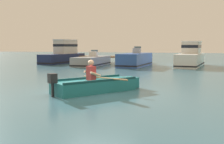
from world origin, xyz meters
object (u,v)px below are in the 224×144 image
rowboat_with_person (96,85)px  moored_boat_blue (135,60)px  moored_boat_grey (92,61)px  moored_boat_navy (64,54)px  moored_boat_white (191,57)px

rowboat_with_person → moored_boat_blue: moored_boat_blue is taller
moored_boat_grey → moored_boat_navy: bearing=149.8°
rowboat_with_person → moored_boat_navy: moored_boat_navy is taller
rowboat_with_person → moored_boat_blue: 12.76m
rowboat_with_person → moored_boat_grey: (-5.08, 12.62, 0.11)m
moored_boat_blue → moored_boat_white: moored_boat_white is taller
moored_boat_navy → moored_boat_blue: 8.03m
moored_boat_grey → moored_boat_white: moored_boat_white is taller
rowboat_with_person → moored_boat_white: 14.38m
moored_boat_navy → moored_boat_blue: bearing=-15.7°
moored_boat_navy → moored_boat_grey: (3.87, -2.25, -0.49)m
moored_boat_navy → moored_boat_grey: size_ratio=1.18×
moored_boat_navy → moored_boat_white: (12.15, -0.86, -0.07)m
moored_boat_blue → moored_boat_white: size_ratio=0.90×
moored_boat_blue → rowboat_with_person: bearing=-84.5°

